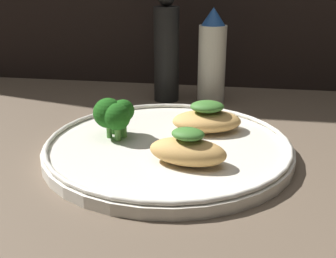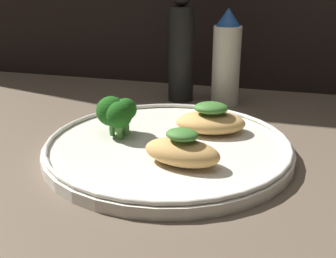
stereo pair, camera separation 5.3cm
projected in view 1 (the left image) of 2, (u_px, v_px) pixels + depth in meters
ground_plane at (168, 157)px, 54.86cm from camera, size 180.00×180.00×1.00cm
plate at (168, 146)px, 54.34cm from camera, size 31.86×31.86×2.00cm
grilled_meat_front at (188, 150)px, 47.91cm from camera, size 9.60×5.92×4.35cm
grilled_meat_middle at (207, 119)px, 58.05cm from camera, size 10.45×7.77×4.24cm
broccoli_bunch at (115, 114)px, 55.22cm from camera, size 5.35×5.10×5.43cm
sauce_bottle at (212, 58)px, 73.31cm from camera, size 4.82×4.82×16.54cm
pepper_grinder at (166, 51)px, 74.17cm from camera, size 4.47×4.47×19.44cm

